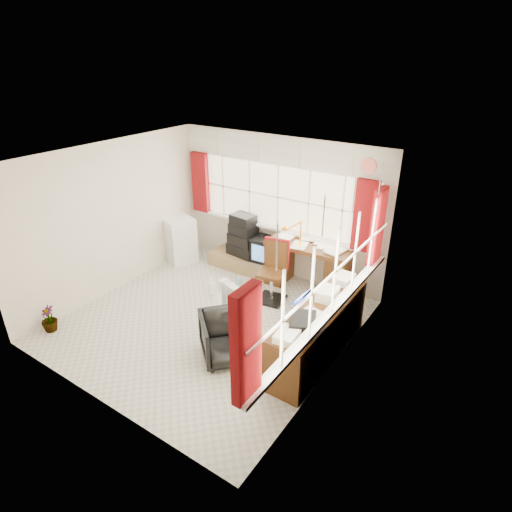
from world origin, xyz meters
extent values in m
plane|color=beige|center=(0.00, 0.00, 0.00)|extent=(4.00, 4.00, 0.00)
plane|color=beige|center=(0.00, 2.00, 1.25)|extent=(4.00, 0.00, 4.00)
plane|color=beige|center=(0.00, -2.00, 1.25)|extent=(4.00, 0.00, 4.00)
plane|color=beige|center=(-2.00, 0.00, 1.25)|extent=(0.00, 4.00, 4.00)
plane|color=beige|center=(2.00, 0.00, 1.25)|extent=(0.00, 4.00, 4.00)
plane|color=white|center=(0.00, 0.00, 2.50)|extent=(4.00, 4.00, 0.00)
plane|color=#FFF1C9|center=(0.00, 1.98, 1.45)|extent=(3.60, 0.00, 3.60)
cube|color=white|center=(0.00, 1.94, 0.87)|extent=(3.70, 0.12, 0.05)
cube|color=white|center=(-1.20, 1.97, 1.45)|extent=(0.03, 0.02, 1.10)
cube|color=white|center=(-0.60, 1.97, 1.45)|extent=(0.03, 0.02, 1.10)
cube|color=white|center=(0.00, 1.97, 1.45)|extent=(0.03, 0.02, 1.10)
cube|color=white|center=(0.60, 1.97, 1.45)|extent=(0.03, 0.02, 1.10)
cube|color=white|center=(1.20, 1.97, 1.45)|extent=(0.03, 0.02, 1.10)
plane|color=#FFF1C9|center=(1.98, 0.00, 1.45)|extent=(0.00, 3.60, 3.60)
cube|color=white|center=(1.94, 0.00, 0.87)|extent=(0.12, 3.70, 0.05)
cube|color=white|center=(1.97, -1.20, 1.45)|extent=(0.02, 0.03, 1.10)
cube|color=white|center=(1.97, -0.60, 1.45)|extent=(0.02, 0.03, 1.10)
cube|color=white|center=(1.97, 0.00, 1.45)|extent=(0.02, 0.03, 1.10)
cube|color=white|center=(1.97, 0.60, 1.45)|extent=(0.02, 0.03, 1.10)
cube|color=white|center=(1.97, 1.20, 1.45)|extent=(0.02, 0.03, 1.10)
cube|color=maroon|center=(-1.70, 1.90, 1.46)|extent=(0.35, 0.10, 1.15)
cube|color=maroon|center=(1.60, 1.90, 1.46)|extent=(0.35, 0.10, 1.15)
cube|color=maroon|center=(1.90, 1.60, 1.46)|extent=(0.10, 0.35, 1.15)
cube|color=maroon|center=(1.90, -1.70, 1.46)|extent=(0.10, 0.35, 1.15)
cube|color=white|center=(0.00, 1.96, 2.25)|extent=(3.95, 0.08, 0.48)
cube|color=white|center=(1.96, 0.00, 2.25)|extent=(0.08, 3.95, 0.48)
cube|color=#513413|center=(0.76, 1.80, 0.80)|extent=(1.47, 0.78, 0.07)
cube|color=#513413|center=(0.21, 1.77, 0.38)|extent=(0.36, 0.66, 0.76)
cube|color=#513413|center=(1.31, 1.83, 0.38)|extent=(0.36, 0.66, 0.76)
cube|color=white|center=(0.76, 1.80, 0.84)|extent=(0.26, 0.34, 0.02)
cube|color=white|center=(0.76, 1.80, 0.84)|extent=(0.26, 0.34, 0.02)
cube|color=white|center=(0.76, 1.80, 0.85)|extent=(0.26, 0.34, 0.02)
cube|color=white|center=(0.76, 1.80, 0.85)|extent=(0.26, 0.34, 0.02)
cube|color=white|center=(0.76, 1.80, 0.86)|extent=(0.26, 0.34, 0.02)
cube|color=white|center=(0.76, 1.80, 0.86)|extent=(0.26, 0.34, 0.02)
cube|color=white|center=(0.76, 1.80, 0.86)|extent=(0.26, 0.34, 0.02)
cylinder|color=#F09E0A|center=(0.65, 1.64, 0.84)|extent=(0.10, 0.10, 0.02)
cylinder|color=#F09E0A|center=(0.65, 1.64, 1.03)|extent=(0.02, 0.02, 0.39)
cone|color=#F09E0A|center=(0.65, 1.64, 1.19)|extent=(0.18, 0.16, 0.16)
cube|color=black|center=(0.47, 1.04, 0.02)|extent=(0.50, 0.50, 0.04)
cylinder|color=silver|center=(0.47, 1.04, 0.25)|extent=(0.06, 0.06, 0.50)
cube|color=#513413|center=(0.47, 1.04, 0.50)|extent=(0.48, 0.47, 0.06)
cube|color=#513413|center=(0.43, 1.25, 0.76)|extent=(0.38, 0.11, 0.48)
cube|color=maroon|center=(0.43, 1.25, 0.78)|extent=(0.42, 0.13, 0.50)
imported|color=black|center=(0.75, -0.50, 0.32)|extent=(0.98, 0.98, 0.64)
cube|color=white|center=(0.26, 0.25, 0.04)|extent=(0.43, 0.28, 0.08)
cube|color=white|center=(0.08, 0.30, 0.34)|extent=(0.06, 0.12, 0.52)
cube|color=white|center=(0.14, 0.28, 0.34)|extent=(0.06, 0.12, 0.52)
cube|color=white|center=(0.20, 0.27, 0.34)|extent=(0.06, 0.12, 0.52)
cube|color=white|center=(0.26, 0.25, 0.34)|extent=(0.06, 0.12, 0.52)
cube|color=white|center=(0.31, 0.23, 0.34)|extent=(0.06, 0.12, 0.52)
cube|color=white|center=(0.37, 0.21, 0.34)|extent=(0.06, 0.12, 0.52)
cube|color=white|center=(0.43, 0.19, 0.34)|extent=(0.06, 0.12, 0.52)
cube|color=#513413|center=(1.73, 0.20, 0.38)|extent=(0.50, 2.00, 0.75)
cube|color=white|center=(1.70, -0.60, 0.80)|extent=(0.24, 0.32, 0.10)
cube|color=white|center=(1.70, -0.07, 0.80)|extent=(0.24, 0.32, 0.10)
cube|color=white|center=(1.70, 0.47, 0.80)|extent=(0.24, 0.32, 0.10)
cube|color=white|center=(1.70, 1.00, 0.80)|extent=(0.24, 0.32, 0.10)
cube|color=black|center=(1.73, -0.29, 0.82)|extent=(0.44, 0.48, 0.13)
cube|color=#926F49|center=(-0.55, 1.72, 0.12)|extent=(1.40, 0.50, 0.25)
cube|color=black|center=(-0.12, 1.84, 0.47)|extent=(0.52, 0.47, 0.45)
cube|color=#4E94DD|center=(-0.11, 1.60, 0.47)|extent=(0.38, 0.04, 0.30)
cube|color=black|center=(-0.63, 1.80, 0.36)|extent=(0.63, 0.44, 0.21)
cube|color=black|center=(-0.63, 1.80, 0.57)|extent=(0.57, 0.41, 0.20)
cube|color=black|center=(-0.63, 1.80, 0.77)|extent=(0.52, 0.39, 0.19)
cube|color=black|center=(-0.63, 1.80, 0.96)|extent=(0.47, 0.36, 0.19)
cube|color=white|center=(-1.80, 1.32, 0.44)|extent=(0.67, 0.67, 0.88)
cube|color=silver|center=(-1.67, 0.99, 0.57)|extent=(0.03, 0.03, 0.46)
imported|color=white|center=(-0.47, 0.63, 0.17)|extent=(0.16, 0.16, 0.33)
imported|color=#8DD3D0|center=(-0.27, 1.14, 0.10)|extent=(0.10, 0.10, 0.20)
imported|color=black|center=(-1.80, -1.49, 0.20)|extent=(0.26, 0.26, 0.41)
camera|label=1|loc=(3.64, -4.14, 3.78)|focal=30.00mm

